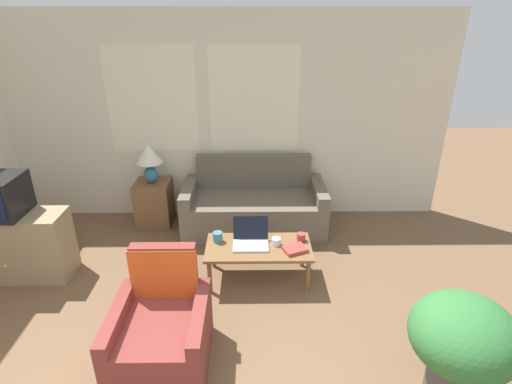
% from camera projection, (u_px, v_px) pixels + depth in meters
% --- Properties ---
extents(wall_back, '(6.04, 0.06, 2.60)m').
position_uv_depth(wall_back, '(210.00, 119.00, 5.03)').
color(wall_back, silver).
rests_on(wall_back, ground_plane).
extents(couch, '(1.75, 0.82, 0.88)m').
position_uv_depth(couch, '(254.00, 207.00, 5.07)').
color(couch, '#665B4C').
rests_on(couch, ground_plane).
extents(armchair, '(0.71, 0.77, 0.87)m').
position_uv_depth(armchair, '(162.00, 332.00, 3.10)').
color(armchair, brown).
rests_on(armchair, ground_plane).
extents(tv_dresser, '(1.10, 0.43, 0.71)m').
position_uv_depth(tv_dresser, '(14.00, 245.00, 4.08)').
color(tv_dresser, '#998460').
rests_on(tv_dresser, ground_plane).
extents(television, '(0.42, 0.47, 0.40)m').
position_uv_depth(television, '(0.00, 196.00, 3.85)').
color(television, black).
rests_on(television, tv_dresser).
extents(side_table, '(0.43, 0.43, 0.58)m').
position_uv_depth(side_table, '(154.00, 203.00, 5.15)').
color(side_table, brown).
rests_on(side_table, ground_plane).
extents(table_lamp, '(0.33, 0.33, 0.50)m').
position_uv_depth(table_lamp, '(149.00, 158.00, 4.90)').
color(table_lamp, teal).
rests_on(table_lamp, side_table).
extents(coffee_table, '(1.06, 0.54, 0.39)m').
position_uv_depth(coffee_table, '(259.00, 250.00, 4.02)').
color(coffee_table, brown).
rests_on(coffee_table, ground_plane).
extents(laptop, '(0.35, 0.31, 0.25)m').
position_uv_depth(laptop, '(251.00, 239.00, 4.02)').
color(laptop, '#B7B7BC').
rests_on(laptop, coffee_table).
extents(cup_navy, '(0.09, 0.09, 0.08)m').
position_uv_depth(cup_navy, '(301.00, 237.00, 4.09)').
color(cup_navy, '#B23D38').
rests_on(cup_navy, coffee_table).
extents(cup_yellow, '(0.10, 0.10, 0.10)m').
position_uv_depth(cup_yellow, '(218.00, 237.00, 4.06)').
color(cup_yellow, teal).
rests_on(cup_yellow, coffee_table).
extents(cup_white, '(0.09, 0.09, 0.07)m').
position_uv_depth(cup_white, '(276.00, 241.00, 4.01)').
color(cup_white, white).
rests_on(cup_white, coffee_table).
extents(book_red, '(0.27, 0.24, 0.04)m').
position_uv_depth(book_red, '(295.00, 249.00, 3.92)').
color(book_red, '#B23D38').
rests_on(book_red, coffee_table).
extents(potted_plant, '(0.72, 0.72, 0.81)m').
position_uv_depth(potted_plant, '(462.00, 340.00, 2.70)').
color(potted_plant, '#4C4C4C').
rests_on(potted_plant, ground_plane).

